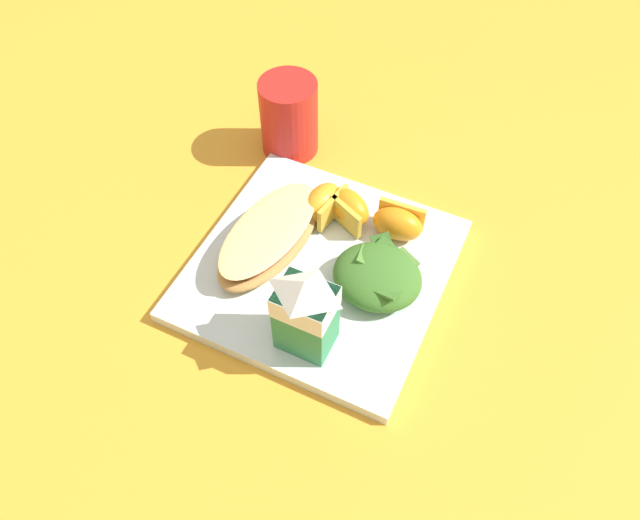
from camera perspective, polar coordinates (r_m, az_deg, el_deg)
ground at (r=0.72m, az=-0.00°, el=-1.23°), size 3.00×3.00×0.00m
white_plate at (r=0.71m, az=-0.00°, el=-0.86°), size 0.28×0.28×0.02m
cheesy_pizza_bread at (r=0.72m, az=-4.57°, el=2.48°), size 0.10×0.18×0.04m
green_salad_pile at (r=0.68m, az=5.43°, el=-1.39°), size 0.10×0.10×0.04m
milk_carton at (r=0.60m, az=-1.36°, el=-4.75°), size 0.06×0.05×0.11m
orange_wedge_front at (r=0.73m, az=7.27°, el=3.46°), size 0.06×0.04×0.04m
orange_wedge_middle at (r=0.74m, az=2.92°, el=4.82°), size 0.07×0.06×0.04m
orange_wedge_rear at (r=0.74m, az=0.29°, el=5.34°), size 0.05×0.07×0.04m
drinking_red_cup at (r=0.83m, az=-2.90°, el=13.15°), size 0.08×0.08×0.11m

